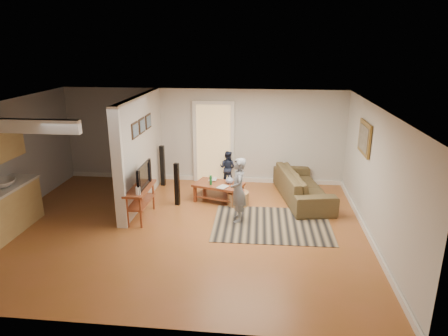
{
  "coord_description": "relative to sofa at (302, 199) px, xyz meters",
  "views": [
    {
      "loc": [
        1.66,
        -7.31,
        3.66
      ],
      "look_at": [
        0.82,
        0.7,
        1.1
      ],
      "focal_mm": 32.0,
      "sensor_mm": 36.0,
      "label": 1
    }
  ],
  "objects": [
    {
      "name": "ground",
      "position": [
        -2.6,
        -1.85,
        0.0
      ],
      "size": [
        7.5,
        7.5,
        0.0
      ],
      "primitive_type": "plane",
      "color": "#945925",
      "rests_on": "ground"
    },
    {
      "name": "room_shell",
      "position": [
        -3.67,
        -1.42,
        1.46
      ],
      "size": [
        7.54,
        6.02,
        2.52
      ],
      "color": "beige",
      "rests_on": "ground"
    },
    {
      "name": "area_rug",
      "position": [
        -0.74,
        -1.49,
        0.01
      ],
      "size": [
        2.47,
        1.82,
        0.01
      ],
      "primitive_type": "cube",
      "rotation": [
        0.0,
        0.0,
        0.02
      ],
      "color": "black",
      "rests_on": "ground"
    },
    {
      "name": "sofa",
      "position": [
        0.0,
        0.0,
        0.0
      ],
      "size": [
        1.38,
        2.53,
        0.7
      ],
      "primitive_type": "imported",
      "rotation": [
        0.0,
        0.0,
        1.77
      ],
      "color": "#433721",
      "rests_on": "ground"
    },
    {
      "name": "coffee_table",
      "position": [
        -1.98,
        -0.31,
        0.34
      ],
      "size": [
        1.27,
        0.96,
        0.67
      ],
      "rotation": [
        0.0,
        0.0,
        -0.29
      ],
      "color": "maroon",
      "rests_on": "ground"
    },
    {
      "name": "tv_console",
      "position": [
        -3.54,
        -1.45,
        0.64
      ],
      "size": [
        0.42,
        1.12,
        0.96
      ],
      "rotation": [
        0.0,
        0.0,
        0.01
      ],
      "color": "maroon",
      "rests_on": "ground"
    },
    {
      "name": "speaker_left",
      "position": [
        -2.93,
        -0.65,
        0.51
      ],
      "size": [
        0.12,
        0.12,
        1.01
      ],
      "primitive_type": "cube",
      "rotation": [
        0.0,
        0.0,
        -0.17
      ],
      "color": "black",
      "rests_on": "ground"
    },
    {
      "name": "speaker_right",
      "position": [
        -3.6,
        0.62,
        0.54
      ],
      "size": [
        0.12,
        0.12,
        1.08
      ],
      "primitive_type": "cube",
      "rotation": [
        0.0,
        0.0,
        -0.09
      ],
      "color": "black",
      "rests_on": "ground"
    },
    {
      "name": "toy_basket",
      "position": [
        -1.52,
        -0.51,
        0.18
      ],
      "size": [
        0.5,
        0.5,
        0.44
      ],
      "color": "#A37746",
      "rests_on": "ground"
    },
    {
      "name": "child",
      "position": [
        -1.46,
        -1.36,
        0.0
      ],
      "size": [
        0.4,
        0.54,
        1.39
      ],
      "primitive_type": "imported",
      "rotation": [
        0.0,
        0.0,
        -1.44
      ],
      "color": "gray",
      "rests_on": "ground"
    },
    {
      "name": "toddler",
      "position": [
        -1.9,
        0.85,
        0.0
      ],
      "size": [
        0.54,
        0.48,
        0.93
      ],
      "primitive_type": "imported",
      "rotation": [
        0.0,
        0.0,
        2.81
      ],
      "color": "#202842",
      "rests_on": "ground"
    }
  ]
}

